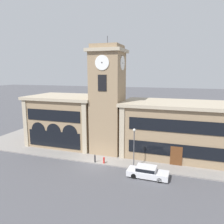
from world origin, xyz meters
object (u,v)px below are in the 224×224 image
at_px(parked_car_near, 147,172).
at_px(fire_hydrant, 104,160).
at_px(bollard, 95,159).
at_px(street_lamp, 134,141).

distance_m(parked_car_near, fire_hydrant, 6.31).
xyz_separation_m(parked_car_near, bollard, (-7.27, 1.78, -0.03)).
distance_m(street_lamp, fire_hydrant, 4.94).
distance_m(parked_car_near, street_lamp, 4.03).
bearing_deg(parked_car_near, bollard, 167.86).
bearing_deg(street_lamp, bollard, -177.07).
bearing_deg(fire_hydrant, street_lamp, 2.41).
relative_size(parked_car_near, bollard, 4.49).
xyz_separation_m(parked_car_near, fire_hydrant, (-6.03, 1.88, -0.13)).
distance_m(parked_car_near, bollard, 7.48).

